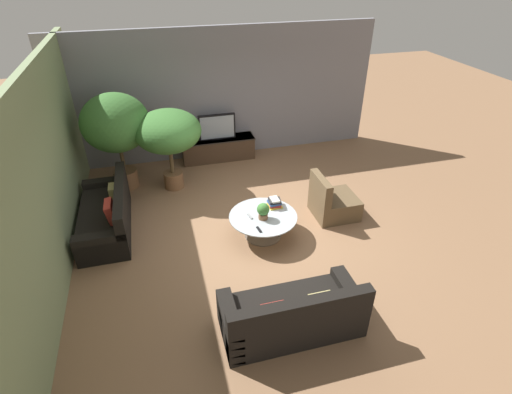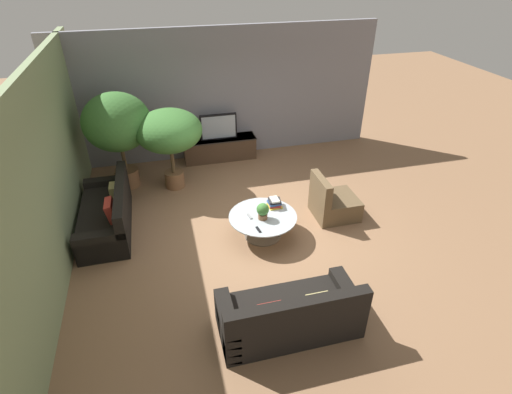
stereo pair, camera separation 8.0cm
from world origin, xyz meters
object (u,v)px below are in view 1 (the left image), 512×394
media_console (218,148)px  coffee_table (263,222)px  potted_palm_tall (116,125)px  television (217,127)px  potted_palm_corner (168,133)px  armchair_wicker (332,203)px  couch_by_wall (107,216)px  couch_near_entry (292,315)px  potted_plant_tabletop (263,211)px

media_console → coffee_table: 3.22m
coffee_table → potted_palm_tall: size_ratio=0.59×
television → potted_palm_corner: size_ratio=0.50×
media_console → armchair_wicker: size_ratio=2.03×
couch_by_wall → couch_near_entry: 3.92m
couch_by_wall → potted_plant_tabletop: bearing=69.2°
coffee_table → couch_near_entry: (-0.20, -2.11, -0.02)m
television → couch_near_entry: 5.35m
couch_by_wall → potted_palm_tall: 1.91m
couch_by_wall → armchair_wicker: size_ratio=2.37×
television → potted_palm_tall: size_ratio=0.42×
coffee_table → potted_palm_tall: (-2.36, 2.45, 1.10)m
armchair_wicker → potted_palm_tall: 4.54m
media_console → couch_near_entry: couch_near_entry is taller
television → couch_near_entry: bearing=-89.9°
potted_palm_tall → potted_palm_corner: size_ratio=1.19×
couch_by_wall → potted_palm_corner: bearing=133.3°
potted_plant_tabletop → armchair_wicker: bearing=13.6°
television → potted_plant_tabletop: size_ratio=2.87×
couch_near_entry → armchair_wicker: size_ratio=2.17×
coffee_table → couch_by_wall: 2.83m
couch_near_entry → potted_plant_tabletop: (0.18, 2.04, 0.31)m
television → armchair_wicker: television is taller
television → potted_plant_tabletop: bearing=-86.8°
media_console → potted_palm_corner: size_ratio=1.02×
media_console → potted_palm_tall: bearing=-160.5°
coffee_table → potted_palm_corner: size_ratio=0.70×
couch_by_wall → couch_near_entry: same height
potted_palm_corner → potted_plant_tabletop: 2.69m
couch_by_wall → armchair_wicker: 4.18m
potted_palm_corner → potted_plant_tabletop: bearing=-58.6°
coffee_table → media_console: bearing=93.7°
couch_near_entry → potted_plant_tabletop: 2.07m
couch_by_wall → potted_palm_corner: 2.02m
couch_by_wall → potted_palm_tall: (0.31, 1.52, 1.11)m
media_console → potted_palm_tall: (-2.16, -0.76, 1.12)m
coffee_table → couch_near_entry: bearing=-95.4°
couch_by_wall → potted_palm_corner: potted_palm_corner is taller
armchair_wicker → potted_palm_corner: 3.53m
media_console → couch_near_entry: size_ratio=0.94×
couch_near_entry → armchair_wicker: bearing=-124.7°
couch_by_wall → television: bearing=132.9°
coffee_table → couch_by_wall: couch_by_wall is taller
television → armchair_wicker: size_ratio=1.00×
media_console → potted_plant_tabletop: size_ratio=5.83×
armchair_wicker → couch_by_wall: bearing=81.1°
media_console → couch_by_wall: size_ratio=0.86×
television → couch_by_wall: size_ratio=0.42×
couch_near_entry → potted_palm_corner: (-1.18, 4.26, 0.97)m
potted_palm_tall → potted_plant_tabletop: size_ratio=6.80×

